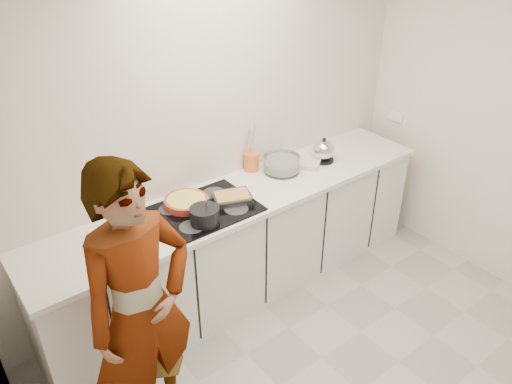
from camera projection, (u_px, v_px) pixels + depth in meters
wall_back at (216, 131)px, 3.70m from camera, size 3.60×0.00×2.60m
base_cabinets at (243, 246)px, 3.92m from camera, size 3.20×0.58×0.87m
countertop at (242, 196)px, 3.69m from camera, size 3.24×0.64×0.04m
hob at (204, 210)px, 3.48m from camera, size 0.72×0.54×0.01m
tart_dish at (186, 202)px, 3.50m from camera, size 0.34×0.34×0.05m
saucepan at (205, 215)px, 3.30m from camera, size 0.22×0.22×0.19m
baking_dish at (232, 197)px, 3.56m from camera, size 0.32×0.28×0.05m
mixing_bowl at (282, 165)px, 3.95m from camera, size 0.31×0.31×0.13m
tea_towel at (309, 162)px, 4.08m from camera, size 0.30×0.29×0.04m
kettle at (323, 151)px, 4.10m from camera, size 0.23×0.23×0.21m
utensil_crock at (252, 162)px, 3.97m from camera, size 0.14×0.14×0.15m
cook at (141, 310)px, 2.66m from camera, size 0.70×0.51×1.78m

